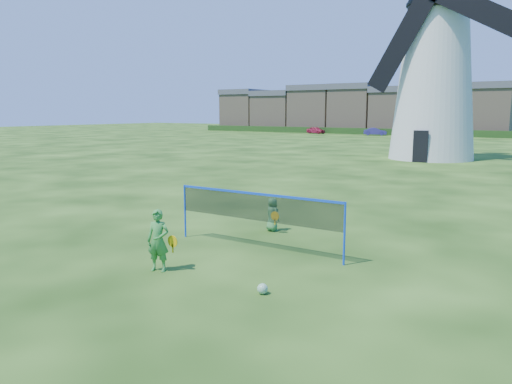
{
  "coord_description": "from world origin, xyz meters",
  "views": [
    {
      "loc": [
        7.31,
        -10.53,
        3.66
      ],
      "look_at": [
        0.2,
        0.5,
        1.5
      ],
      "focal_mm": 34.35,
      "sensor_mm": 36.0,
      "label": 1
    }
  ],
  "objects_px": {
    "badminton_net": "(257,208)",
    "car_left": "(316,130)",
    "play_ball": "(263,289)",
    "car_right": "(375,132)",
    "windmill": "(435,72)",
    "player_boy": "(272,214)",
    "player_girl": "(158,241)"
  },
  "relations": [
    {
      "from": "windmill",
      "to": "car_left",
      "type": "xyz_separation_m",
      "value": [
        -27.09,
        35.45,
        -6.08
      ]
    },
    {
      "from": "player_boy",
      "to": "car_left",
      "type": "distance_m",
      "value": 68.47
    },
    {
      "from": "badminton_net",
      "to": "car_right",
      "type": "height_order",
      "value": "badminton_net"
    },
    {
      "from": "windmill",
      "to": "player_boy",
      "type": "xyz_separation_m",
      "value": [
        1.63,
        -26.7,
        -6.12
      ]
    },
    {
      "from": "badminton_net",
      "to": "car_left",
      "type": "distance_m",
      "value": 70.6
    },
    {
      "from": "player_girl",
      "to": "car_left",
      "type": "xyz_separation_m",
      "value": [
        -28.5,
        66.9,
        -0.15
      ]
    },
    {
      "from": "player_boy",
      "to": "car_right",
      "type": "distance_m",
      "value": 64.25
    },
    {
      "from": "car_left",
      "to": "car_right",
      "type": "relative_size",
      "value": 0.96
    },
    {
      "from": "play_ball",
      "to": "car_right",
      "type": "xyz_separation_m",
      "value": [
        -20.83,
        66.28,
        0.46
      ]
    },
    {
      "from": "player_girl",
      "to": "car_left",
      "type": "relative_size",
      "value": 0.43
    },
    {
      "from": "badminton_net",
      "to": "player_boy",
      "type": "distance_m",
      "value": 2.22
    },
    {
      "from": "windmill",
      "to": "play_ball",
      "type": "relative_size",
      "value": 88.03
    },
    {
      "from": "car_left",
      "to": "windmill",
      "type": "bearing_deg",
      "value": -127.34
    },
    {
      "from": "player_girl",
      "to": "player_boy",
      "type": "distance_m",
      "value": 4.75
    },
    {
      "from": "play_ball",
      "to": "car_right",
      "type": "relative_size",
      "value": 0.06
    },
    {
      "from": "player_girl",
      "to": "player_boy",
      "type": "height_order",
      "value": "player_girl"
    },
    {
      "from": "player_girl",
      "to": "player_boy",
      "type": "bearing_deg",
      "value": 67.93
    },
    {
      "from": "windmill",
      "to": "car_right",
      "type": "height_order",
      "value": "windmill"
    },
    {
      "from": "badminton_net",
      "to": "windmill",
      "type": "bearing_deg",
      "value": 94.66
    },
    {
      "from": "windmill",
      "to": "player_boy",
      "type": "relative_size",
      "value": 18.5
    },
    {
      "from": "badminton_net",
      "to": "play_ball",
      "type": "relative_size",
      "value": 22.95
    },
    {
      "from": "play_ball",
      "to": "car_right",
      "type": "distance_m",
      "value": 69.48
    },
    {
      "from": "badminton_net",
      "to": "car_right",
      "type": "distance_m",
      "value": 66.39
    },
    {
      "from": "player_boy",
      "to": "car_right",
      "type": "relative_size",
      "value": 0.3
    },
    {
      "from": "windmill",
      "to": "badminton_net",
      "type": "relative_size",
      "value": 3.84
    },
    {
      "from": "play_ball",
      "to": "car_right",
      "type": "height_order",
      "value": "car_right"
    },
    {
      "from": "player_boy",
      "to": "play_ball",
      "type": "xyz_separation_m",
      "value": [
        2.57,
        -4.68,
        -0.41
      ]
    },
    {
      "from": "badminton_net",
      "to": "player_girl",
      "type": "height_order",
      "value": "badminton_net"
    },
    {
      "from": "badminton_net",
      "to": "player_boy",
      "type": "xyz_separation_m",
      "value": [
        -0.71,
        2.01,
        -0.62
      ]
    },
    {
      "from": "car_right",
      "to": "car_left",
      "type": "bearing_deg",
      "value": 71.13
    },
    {
      "from": "player_girl",
      "to": "play_ball",
      "type": "relative_size",
      "value": 6.59
    },
    {
      "from": "car_right",
      "to": "play_ball",
      "type": "bearing_deg",
      "value": -178.42
    }
  ]
}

